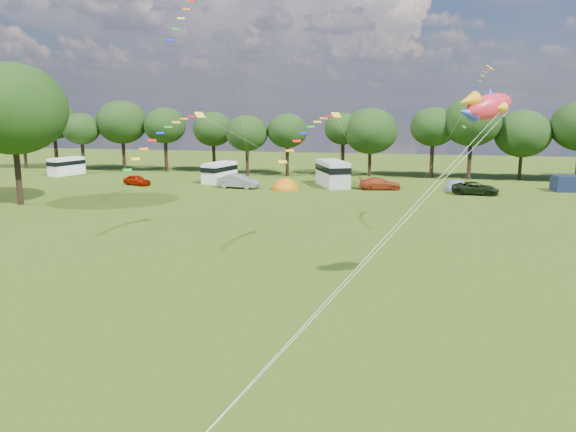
% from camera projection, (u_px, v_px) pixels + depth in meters
% --- Properties ---
extents(ground_plane, '(180.00, 180.00, 0.00)m').
position_uv_depth(ground_plane, '(248.00, 361.00, 21.18)').
color(ground_plane, black).
rests_on(ground_plane, ground).
extents(tree_line, '(102.98, 10.98, 10.27)m').
position_uv_depth(tree_line, '(399.00, 128.00, 71.83)').
color(tree_line, black).
rests_on(tree_line, ground).
extents(big_tree, '(10.00, 10.00, 13.28)m').
position_uv_depth(big_tree, '(12.00, 109.00, 51.96)').
color(big_tree, black).
rests_on(big_tree, ground).
extents(car_a, '(3.89, 2.61, 1.21)m').
position_uv_depth(car_a, '(137.00, 180.00, 66.23)').
color(car_a, '#911200').
rests_on(car_a, ground).
extents(car_b, '(4.58, 2.14, 1.56)m').
position_uv_depth(car_b, '(238.00, 181.00, 63.94)').
color(car_b, gray).
rests_on(car_b, ground).
extents(car_c, '(4.70, 2.60, 1.33)m').
position_uv_depth(car_c, '(380.00, 184.00, 62.90)').
color(car_c, '#A03517').
rests_on(car_c, ground).
extents(car_d, '(5.11, 2.65, 1.35)m').
position_uv_depth(car_d, '(475.00, 188.00, 59.47)').
color(car_d, black).
rests_on(car_d, ground).
extents(campervan_a, '(3.40, 5.16, 2.33)m').
position_uv_depth(campervan_a, '(66.00, 166.00, 75.56)').
color(campervan_a, white).
rests_on(campervan_a, ground).
extents(campervan_b, '(3.40, 5.35, 2.43)m').
position_uv_depth(campervan_b, '(219.00, 172.00, 68.53)').
color(campervan_b, white).
rests_on(campervan_b, ground).
extents(campervan_c, '(4.74, 6.54, 2.95)m').
position_uv_depth(campervan_c, '(333.00, 173.00, 65.32)').
color(campervan_c, '#BABABC').
rests_on(campervan_c, ground).
extents(tent_orange, '(3.18, 3.48, 2.49)m').
position_uv_depth(tent_orange, '(285.00, 189.00, 63.07)').
color(tent_orange, '#BF600A').
rests_on(tent_orange, ground).
extents(tent_greyblue, '(3.11, 3.41, 2.31)m').
position_uv_depth(tent_greyblue, '(457.00, 190.00, 62.45)').
color(tent_greyblue, '#4E5C69').
rests_on(tent_greyblue, ground).
extents(awning_navy, '(3.04, 2.59, 1.74)m').
position_uv_depth(awning_navy, '(567.00, 183.00, 61.63)').
color(awning_navy, '#121D37').
rests_on(awning_navy, ground).
extents(fish_kite, '(3.12, 2.67, 1.75)m').
position_uv_depth(fish_kite, '(485.00, 107.00, 25.55)').
color(fish_kite, red).
rests_on(fish_kite, ground).
extents(streamer_kite_b, '(4.34, 4.76, 3.83)m').
position_uv_depth(streamer_kite_b, '(170.00, 131.00, 38.30)').
color(streamer_kite_b, yellow).
rests_on(streamer_kite_b, ground).
extents(streamer_kite_c, '(3.12, 4.83, 2.78)m').
position_uv_depth(streamer_kite_c, '(315.00, 128.00, 33.55)').
color(streamer_kite_c, yellow).
rests_on(streamer_kite_c, ground).
extents(streamer_kite_d, '(2.53, 5.08, 4.27)m').
position_uv_depth(streamer_kite_d, '(480.00, 85.00, 38.55)').
color(streamer_kite_d, '#E3F11A').
rests_on(streamer_kite_d, ground).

